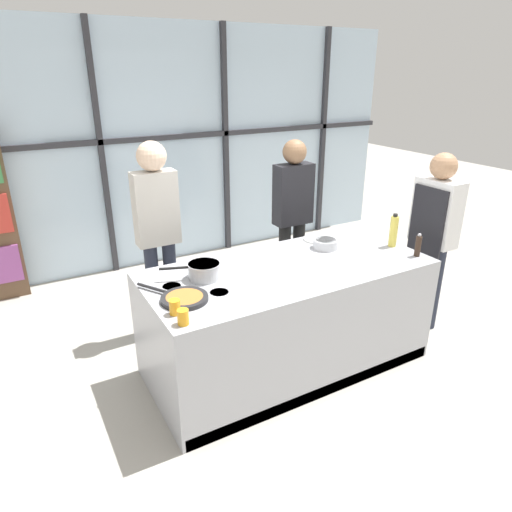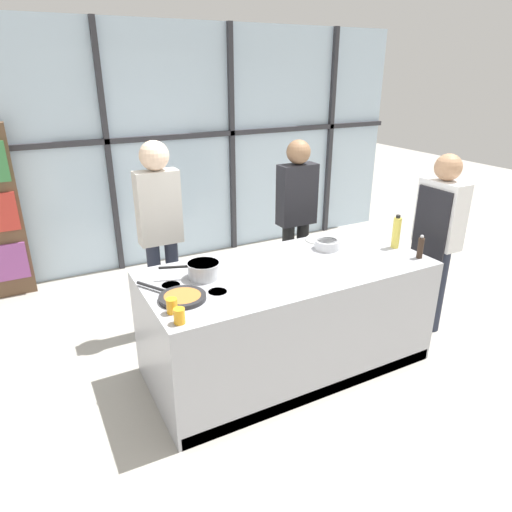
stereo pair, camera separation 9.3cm
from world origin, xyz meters
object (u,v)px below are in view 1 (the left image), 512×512
Objects in this scene: white_plate at (317,239)px; juice_glass_near at (183,317)px; spectator_far_left at (157,226)px; saucepan at (204,270)px; pepper_grinder at (418,246)px; chef at (433,232)px; mixing_bowl at (325,243)px; frying_pan at (183,298)px; oil_bottle at (394,231)px; juice_glass_far at (175,307)px; spectator_center_left at (293,210)px.

juice_glass_near is (-1.56, -0.78, 0.04)m from white_plate.
spectator_far_left is 18.21× the size of juice_glass_near.
saucepan is 1.74× the size of white_plate.
juice_glass_near is (-2.03, -0.07, -0.04)m from pepper_grinder.
chef is 1.06m from white_plate.
mixing_bowl is (-1.02, 0.25, -0.00)m from chef.
white_plate is 1.23× the size of pepper_grinder.
mixing_bowl is at bearing 2.58° from saucepan.
frying_pan is 1.92m from oil_bottle.
oil_bottle is (1.91, 0.05, 0.12)m from frying_pan.
spectator_far_left reaches higher than oil_bottle.
white_plate is 0.86m from pepper_grinder.
saucepan is 1.46× the size of oil_bottle.
juice_glass_far is (-1.50, -0.44, 0.01)m from mixing_bowl.
juice_glass_near is (-0.36, -0.53, -0.02)m from saucepan.
chef is 2.16m from saucepan.
spectator_far_left is at bearing 145.43° from mixing_bowl.
juice_glass_far is at bearing -174.48° from oil_bottle.
white_plate is 2.49× the size of juice_glass_near.
pepper_grinder is 2.03× the size of juice_glass_far.
pepper_grinder is at bearing -15.30° from saucepan.
juice_glass_far is at bearing -157.73° from white_plate.
spectator_center_left is 0.64m from white_plate.
juice_glass_far is (0.00, 0.14, 0.00)m from juice_glass_near.
saucepan is 1.73m from pepper_grinder.
spectator_far_left is 0.87m from saucepan.
chef is 6.80× the size of white_plate.
white_plate is 0.21m from mixing_bowl.
juice_glass_near is at bearing -178.01° from pepper_grinder.
spectator_far_left is 3.45× the size of frying_pan.
saucepan is at bearing -168.18° from white_plate.
spectator_center_left is 17.30× the size of juice_glass_far.
juice_glass_far is (-1.56, -0.64, 0.04)m from white_plate.
chef reaches higher than juice_glass_far.
spectator_center_left reaches higher than white_plate.
juice_glass_far is at bearing -133.06° from saucepan.
saucepan is at bearing 173.41° from oil_bottle.
juice_glass_far is (-1.71, -1.26, -0.04)m from spectator_center_left.
saucepan is 0.64m from juice_glass_near.
juice_glass_far is at bearing 90.00° from juice_glass_near.
juice_glass_far is (-0.31, -1.26, -0.11)m from spectator_far_left.
saucepan is at bearing 55.53° from juice_glass_near.
spectator_far_left is at bearing 76.05° from juice_glass_far.
mixing_bowl is at bearing 76.12° from chef.
frying_pan is at bearing 68.86° from juice_glass_near.
white_plate is at bearing 153.59° from spectator_far_left.
white_plate is at bearing 11.82° from saucepan.
saucepan reaches higher than frying_pan.
chef is at bearing -13.88° from mixing_bowl.
oil_bottle is at bearing -6.59° from saucepan.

